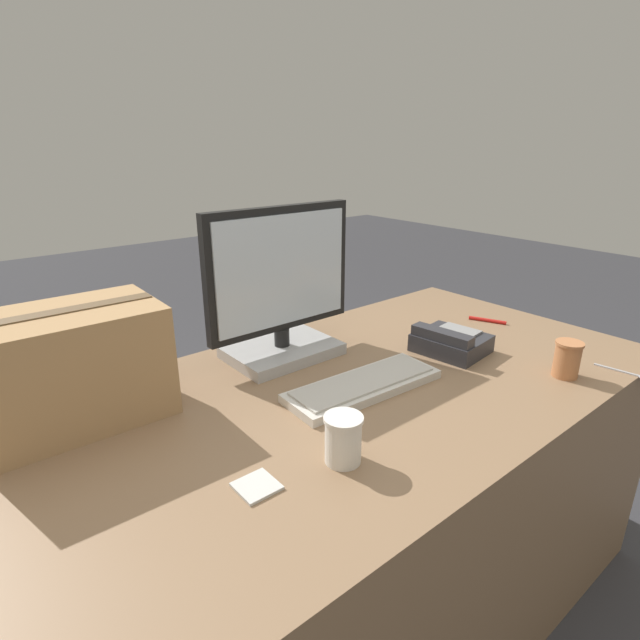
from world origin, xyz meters
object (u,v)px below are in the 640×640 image
object	(u,v)px
sticky_note_pad	(257,486)
cardboard_box	(70,367)
paper_cup_right	(567,359)
spoon	(635,375)
paper_cup_left	(343,439)
keyboard	(364,385)
monitor	(281,296)
desk_phone	(450,342)
pen_marker	(487,320)

from	to	relation	value
sticky_note_pad	cardboard_box	bearing A→B (deg)	111.48
paper_cup_right	cardboard_box	size ratio (longest dim) A/B	0.25
spoon	sticky_note_pad	world-z (taller)	sticky_note_pad
paper_cup_left	paper_cup_right	bearing A→B (deg)	-7.90
spoon	cardboard_box	world-z (taller)	cardboard_box
keyboard	paper_cup_left	size ratio (longest dim) A/B	4.28
paper_cup_right	sticky_note_pad	distance (m)	0.90
keyboard	cardboard_box	size ratio (longest dim) A/B	1.08
monitor	sticky_note_pad	bearing A→B (deg)	-130.06
paper_cup_right	spoon	xyz separation A→B (m)	(0.15, -0.12, -0.05)
monitor	desk_phone	xyz separation A→B (m)	(0.40, -0.29, -0.15)
desk_phone	paper_cup_left	bearing A→B (deg)	-168.96
desk_phone	sticky_note_pad	world-z (taller)	desk_phone
paper_cup_right	sticky_note_pad	size ratio (longest dim) A/B	1.35
desk_phone	paper_cup_left	distance (m)	0.64
keyboard	cardboard_box	world-z (taller)	cardboard_box
sticky_note_pad	pen_marker	bearing A→B (deg)	12.03
desk_phone	spoon	xyz separation A→B (m)	(0.25, -0.42, -0.03)
desk_phone	paper_cup_left	world-z (taller)	paper_cup_left
pen_marker	sticky_note_pad	bearing A→B (deg)	78.70
cardboard_box	paper_cup_right	bearing A→B (deg)	-29.31
desk_phone	paper_cup_right	world-z (taller)	paper_cup_right
sticky_note_pad	paper_cup_left	bearing A→B (deg)	-12.83
paper_cup_right	spoon	world-z (taller)	paper_cup_right
pen_marker	paper_cup_right	bearing A→B (deg)	127.07
paper_cup_left	cardboard_box	xyz separation A→B (m)	(-0.36, 0.50, 0.08)
keyboard	sticky_note_pad	size ratio (longest dim) A/B	5.84
cardboard_box	spoon	bearing A→B (deg)	-30.57
monitor	sticky_note_pad	xyz separation A→B (m)	(-0.38, -0.45, -0.18)
spoon	pen_marker	xyz separation A→B (m)	(0.06, 0.49, 0.00)
paper_cup_left	cardboard_box	size ratio (longest dim) A/B	0.25
paper_cup_left	spoon	xyz separation A→B (m)	(0.86, -0.22, -0.05)
desk_phone	spoon	size ratio (longest dim) A/B	1.42
paper_cup_left	paper_cup_right	world-z (taller)	same
spoon	cardboard_box	size ratio (longest dim) A/B	0.38
keyboard	paper_cup_right	size ratio (longest dim) A/B	4.32
keyboard	paper_cup_right	world-z (taller)	paper_cup_right
cardboard_box	pen_marker	world-z (taller)	cardboard_box
sticky_note_pad	keyboard	bearing A→B (deg)	19.64
paper_cup_left	monitor	bearing A→B (deg)	67.47
monitor	paper_cup_left	size ratio (longest dim) A/B	4.62
paper_cup_left	paper_cup_right	distance (m)	0.72
monitor	pen_marker	xyz separation A→B (m)	(0.72, -0.22, -0.18)
desk_phone	sticky_note_pad	xyz separation A→B (m)	(-0.78, -0.16, -0.03)
monitor	spoon	xyz separation A→B (m)	(0.66, -0.71, -0.18)
keyboard	spoon	distance (m)	0.74
monitor	cardboard_box	bearing A→B (deg)	178.99
paper_cup_right	keyboard	bearing A→B (deg)	148.65
pen_marker	sticky_note_pad	size ratio (longest dim) A/B	1.64
monitor	desk_phone	world-z (taller)	monitor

